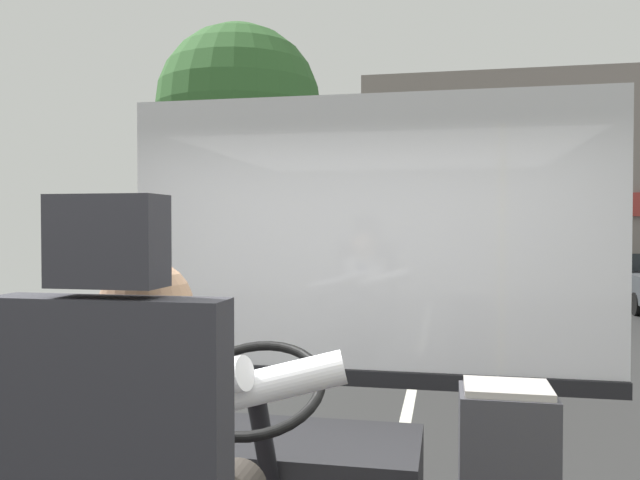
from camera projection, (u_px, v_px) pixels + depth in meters
ground at (421, 348)px, 10.32m from camera, size 18.00×44.00×0.06m
bus_driver at (158, 459)px, 1.46m from camera, size 0.81×0.56×0.72m
steering_console at (288, 480)px, 2.66m from camera, size 1.10×1.00×0.86m
windshield_panel at (367, 272)px, 3.23m from camera, size 2.50×0.08×1.48m
street_tree at (239, 109)px, 11.84m from camera, size 3.04×3.04×5.67m
shop_building at (582, 189)px, 19.20m from camera, size 12.68×5.92×6.08m
parked_car_black at (611, 273)px, 17.56m from camera, size 1.86×4.26×1.23m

